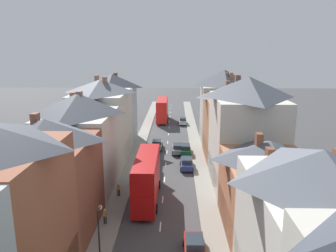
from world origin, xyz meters
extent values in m
cube|color=gray|center=(-5.10, 38.00, 0.07)|extent=(2.20, 104.00, 0.14)
cube|color=gray|center=(5.10, 38.00, 0.07)|extent=(2.20, 104.00, 0.14)
cube|color=silver|center=(0.00, 12.00, 0.01)|extent=(0.14, 1.80, 0.01)
cube|color=silver|center=(0.00, 18.00, 0.01)|extent=(0.14, 1.80, 0.01)
cube|color=silver|center=(0.00, 24.00, 0.01)|extent=(0.14, 1.80, 0.01)
cube|color=silver|center=(0.00, 30.00, 0.01)|extent=(0.14, 1.80, 0.01)
cube|color=silver|center=(0.00, 36.00, 0.01)|extent=(0.14, 1.80, 0.01)
cube|color=silver|center=(0.00, 42.00, 0.01)|extent=(0.14, 1.80, 0.01)
cube|color=silver|center=(0.00, 48.00, 0.01)|extent=(0.14, 1.80, 0.01)
cube|color=silver|center=(0.00, 54.00, 0.01)|extent=(0.14, 1.80, 0.01)
cube|color=silver|center=(0.00, 60.00, 0.01)|extent=(0.14, 1.80, 0.01)
cube|color=silver|center=(0.00, 66.00, 0.01)|extent=(0.14, 1.80, 0.01)
cube|color=silver|center=(0.00, 72.00, 0.01)|extent=(0.14, 1.80, 0.01)
cube|color=silver|center=(0.00, 78.00, 0.01)|extent=(0.14, 1.80, 0.01)
cube|color=silver|center=(0.00, 84.00, 0.01)|extent=(0.14, 1.80, 0.01)
cube|color=brown|center=(-10.20, 10.89, 4.55)|extent=(8.00, 9.25, 9.11)
cube|color=maroon|center=(-6.26, 10.89, 1.60)|extent=(0.12, 8.51, 3.20)
pyramid|color=#474C56|center=(-10.20, 10.89, 10.09)|extent=(8.00, 9.25, 1.96)
cube|color=brown|center=(-11.39, 11.80, 10.74)|extent=(0.60, 0.90, 1.31)
cube|color=beige|center=(-10.20, 21.40, 4.79)|extent=(8.00, 11.76, 9.59)
cube|color=maroon|center=(-6.26, 21.40, 1.60)|extent=(0.12, 10.82, 3.20)
pyramid|color=#474C56|center=(-10.20, 21.40, 10.78)|extent=(8.00, 11.76, 2.38)
cube|color=#99664C|center=(-10.20, 21.92, 11.45)|extent=(0.60, 0.90, 1.36)
cube|color=#99664C|center=(-11.46, 23.42, 11.30)|extent=(0.60, 0.90, 1.04)
cube|color=beige|center=(-10.20, 33.20, 5.27)|extent=(8.00, 11.85, 10.55)
cube|color=maroon|center=(-6.26, 33.20, 1.60)|extent=(0.12, 10.90, 3.20)
pyramid|color=#565B66|center=(-10.20, 33.20, 11.54)|extent=(8.00, 11.85, 1.98)
cube|color=#99664C|center=(-9.39, 32.84, 12.26)|extent=(0.60, 0.90, 1.43)
cube|color=#99664C|center=(-11.45, 36.25, 12.24)|extent=(0.60, 0.90, 1.39)
cube|color=#ADB2B7|center=(-10.20, 42.90, 5.08)|extent=(8.00, 7.55, 10.17)
cube|color=black|center=(-6.26, 42.90, 1.60)|extent=(0.12, 6.95, 3.20)
pyramid|color=#474C56|center=(-10.20, 42.90, 11.41)|extent=(8.00, 7.55, 2.48)
cube|color=brown|center=(-9.80, 44.13, 12.10)|extent=(0.60, 0.90, 1.38)
cube|color=silver|center=(10.20, 1.40, 4.58)|extent=(8.00, 10.79, 9.17)
pyramid|color=#565B66|center=(10.20, 1.40, 10.25)|extent=(8.00, 10.79, 2.18)
cube|color=#B2704C|center=(10.20, 11.84, 3.55)|extent=(8.00, 10.10, 7.09)
cube|color=navy|center=(6.26, 11.84, 1.60)|extent=(0.12, 9.29, 3.20)
pyramid|color=#474C56|center=(10.20, 11.84, 7.99)|extent=(8.00, 10.10, 1.80)
cube|color=brown|center=(9.17, 12.17, 8.77)|extent=(0.60, 0.90, 1.55)
cube|color=brown|center=(9.28, 8.90, 8.56)|extent=(0.60, 0.90, 1.14)
cube|color=beige|center=(10.20, 22.65, 5.71)|extent=(8.00, 11.52, 11.41)
cube|color=navy|center=(6.26, 22.65, 1.60)|extent=(0.12, 10.60, 3.20)
pyramid|color=#474C56|center=(10.20, 22.65, 12.67)|extent=(8.00, 11.52, 2.51)
cube|color=brown|center=(9.50, 25.82, 13.24)|extent=(0.60, 0.90, 1.15)
cube|color=#B2704C|center=(10.20, 33.67, 4.84)|extent=(8.00, 10.51, 9.68)
cube|color=olive|center=(6.26, 33.67, 1.60)|extent=(0.12, 9.67, 3.20)
pyramid|color=#565B66|center=(10.20, 33.67, 10.85)|extent=(8.00, 10.51, 2.35)
cube|color=brown|center=(9.91, 36.46, 11.45)|extent=(0.60, 0.90, 1.20)
cube|color=brown|center=(11.51, 36.56, 11.57)|extent=(0.60, 0.90, 1.45)
cube|color=#BCB7A8|center=(10.20, 42.50, 5.28)|extent=(8.00, 7.17, 10.57)
cube|color=olive|center=(6.26, 42.50, 1.60)|extent=(0.12, 6.59, 3.20)
pyramid|color=#565B66|center=(10.20, 42.50, 12.03)|extent=(8.00, 7.17, 2.93)
cube|color=#99664C|center=(11.18, 41.13, 12.56)|extent=(0.60, 0.90, 1.06)
cube|color=#99664C|center=(10.47, 41.76, 12.51)|extent=(0.60, 0.90, 0.96)
cube|color=#B70F0F|center=(-1.80, 17.80, 1.65)|extent=(2.44, 10.80, 2.50)
cube|color=#B70F0F|center=(-1.80, 17.80, 4.05)|extent=(2.44, 10.58, 2.30)
cube|color=#B70F0F|center=(-1.80, 17.80, 5.25)|extent=(2.39, 10.37, 0.10)
cube|color=#28333D|center=(-1.80, 23.15, 1.85)|extent=(2.20, 0.10, 1.20)
cube|color=#28333D|center=(-1.80, 23.15, 4.15)|extent=(2.20, 0.10, 1.10)
cube|color=#28333D|center=(-2.99, 17.80, 1.90)|extent=(0.06, 9.18, 0.90)
cube|color=#28333D|center=(-2.99, 17.80, 4.15)|extent=(0.06, 9.18, 0.90)
cube|color=yellow|center=(-1.80, 23.15, 4.95)|extent=(1.34, 0.08, 0.32)
cylinder|color=black|center=(-3.02, 21.14, 0.50)|extent=(0.30, 1.00, 1.00)
cylinder|color=black|center=(-0.58, 21.14, 0.50)|extent=(0.30, 1.00, 1.00)
cylinder|color=black|center=(-3.02, 14.83, 0.50)|extent=(0.30, 1.00, 1.00)
cylinder|color=black|center=(-0.58, 14.83, 0.50)|extent=(0.30, 1.00, 1.00)
cube|color=red|center=(-1.80, 60.63, 1.65)|extent=(2.44, 10.80, 2.50)
cube|color=red|center=(-1.80, 60.63, 4.05)|extent=(2.44, 10.58, 2.30)
cube|color=red|center=(-1.80, 60.63, 5.25)|extent=(2.39, 10.37, 0.10)
cube|color=#28333D|center=(-1.80, 65.98, 1.85)|extent=(2.20, 0.10, 1.20)
cube|color=#28333D|center=(-1.80, 65.98, 4.15)|extent=(2.20, 0.10, 1.10)
cube|color=#28333D|center=(-2.99, 60.63, 1.90)|extent=(0.06, 9.18, 0.90)
cube|color=#28333D|center=(-2.99, 60.63, 4.15)|extent=(0.06, 9.18, 0.90)
cube|color=yellow|center=(-1.80, 65.98, 4.95)|extent=(1.34, 0.08, 0.32)
cylinder|color=black|center=(-3.02, 63.98, 0.50)|extent=(0.30, 1.00, 1.00)
cylinder|color=black|center=(-0.58, 63.98, 0.50)|extent=(0.30, 1.00, 1.00)
cylinder|color=black|center=(-3.02, 57.66, 0.50)|extent=(0.30, 1.00, 1.00)
cylinder|color=black|center=(-0.58, 57.66, 0.50)|extent=(0.30, 1.00, 1.00)
cube|color=gray|center=(-1.80, 37.88, 0.66)|extent=(1.70, 4.23, 0.70)
cube|color=#28333D|center=(-1.80, 37.66, 1.31)|extent=(1.46, 2.12, 0.60)
cylinder|color=black|center=(-2.65, 39.19, 0.31)|extent=(0.20, 0.62, 0.62)
cylinder|color=black|center=(-0.95, 39.19, 0.31)|extent=(0.20, 0.62, 0.62)
cylinder|color=black|center=(-2.65, 36.56, 0.31)|extent=(0.20, 0.62, 0.62)
cylinder|color=black|center=(-0.95, 36.56, 0.31)|extent=(0.20, 0.62, 0.62)
cube|color=navy|center=(3.10, 28.30, 0.68)|extent=(1.70, 4.34, 0.74)
cube|color=#28333D|center=(3.10, 28.08, 1.35)|extent=(1.46, 2.17, 0.60)
cylinder|color=black|center=(2.25, 29.64, 0.31)|extent=(0.20, 0.62, 0.62)
cylinder|color=black|center=(3.95, 29.64, 0.31)|extent=(0.20, 0.62, 0.62)
cylinder|color=black|center=(2.25, 26.95, 0.31)|extent=(0.20, 0.62, 0.62)
cylinder|color=black|center=(3.95, 26.95, 0.31)|extent=(0.20, 0.62, 0.62)
cube|color=#B7BABF|center=(3.10, 57.00, 0.68)|extent=(1.70, 3.84, 0.74)
cube|color=#28333D|center=(3.10, 56.81, 1.35)|extent=(1.46, 1.92, 0.60)
cylinder|color=black|center=(2.25, 58.19, 0.31)|extent=(0.20, 0.62, 0.62)
cylinder|color=black|center=(3.95, 58.19, 0.31)|extent=(0.20, 0.62, 0.62)
cylinder|color=black|center=(2.25, 55.82, 0.31)|extent=(0.20, 0.62, 0.62)
cylinder|color=black|center=(3.95, 55.82, 0.31)|extent=(0.20, 0.62, 0.62)
cube|color=maroon|center=(3.10, 7.57, 0.68)|extent=(1.70, 3.89, 0.75)
cube|color=#28333D|center=(3.10, 7.37, 1.36)|extent=(1.46, 1.95, 0.60)
cylinder|color=black|center=(2.25, 8.77, 0.31)|extent=(0.20, 0.62, 0.62)
cylinder|color=black|center=(3.95, 8.77, 0.31)|extent=(0.20, 0.62, 0.62)
cube|color=#144728|center=(3.10, 35.15, 0.69)|extent=(1.70, 4.44, 0.76)
cube|color=#28333D|center=(3.10, 34.93, 1.37)|extent=(1.46, 2.22, 0.60)
cylinder|color=black|center=(2.25, 36.53, 0.31)|extent=(0.20, 0.62, 0.62)
cylinder|color=black|center=(3.95, 36.53, 0.31)|extent=(0.20, 0.62, 0.62)
cylinder|color=black|center=(2.25, 33.77, 0.31)|extent=(0.20, 0.62, 0.62)
cylinder|color=black|center=(3.95, 33.77, 0.31)|extent=(0.20, 0.62, 0.62)
cube|color=gray|center=(1.80, 35.56, 0.67)|extent=(1.70, 4.17, 0.71)
cube|color=#28333D|center=(1.80, 35.35, 1.32)|extent=(1.46, 2.08, 0.60)
cylinder|color=black|center=(0.95, 36.85, 0.31)|extent=(0.20, 0.62, 0.62)
cylinder|color=black|center=(2.65, 36.85, 0.31)|extent=(0.20, 0.62, 0.62)
cylinder|color=black|center=(0.95, 34.26, 0.31)|extent=(0.20, 0.62, 0.62)
cylinder|color=black|center=(2.65, 34.26, 0.31)|extent=(0.20, 0.62, 0.62)
cylinder|color=#23232D|center=(-5.59, 12.19, 0.56)|extent=(0.14, 0.14, 0.84)
cylinder|color=#23232D|center=(-5.41, 12.19, 0.56)|extent=(0.14, 0.14, 0.84)
cube|color=#A87A38|center=(-5.50, 12.19, 1.25)|extent=(0.36, 0.22, 0.54)
sphere|color=beige|center=(-5.50, 12.19, 1.64)|extent=(0.22, 0.22, 0.22)
cylinder|color=#23232D|center=(-5.33, 18.53, 0.56)|extent=(0.14, 0.14, 0.84)
cylinder|color=#23232D|center=(-5.15, 18.53, 0.56)|extent=(0.14, 0.14, 0.84)
cube|color=gold|center=(-5.24, 18.53, 1.25)|extent=(0.36, 0.22, 0.54)
sphere|color=tan|center=(-5.24, 18.53, 1.64)|extent=(0.22, 0.22, 0.22)
cylinder|color=black|center=(-4.25, 4.68, 2.75)|extent=(0.12, 0.12, 5.50)
cylinder|color=black|center=(-4.25, 5.13, 5.40)|extent=(0.08, 0.90, 0.08)
cube|color=beige|center=(-4.25, 5.58, 5.32)|extent=(0.20, 0.32, 0.20)
camera|label=1|loc=(1.45, -17.13, 17.10)|focal=35.00mm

